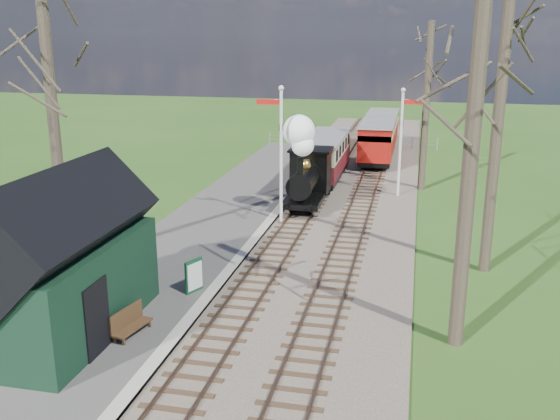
{
  "coord_description": "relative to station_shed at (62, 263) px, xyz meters",
  "views": [
    {
      "loc": [
        5.11,
        -10.5,
        8.42
      ],
      "look_at": [
        -0.04,
        12.77,
        1.6
      ],
      "focal_mm": 40.0,
      "sensor_mm": 36.0,
      "label": 1
    }
  ],
  "objects": [
    {
      "name": "distant_hills",
      "position": [
        5.7,
        60.38,
        -18.47
      ],
      "size": [
        114.4,
        48.0,
        22.02
      ],
      "color": "#385B23",
      "rests_on": "ground"
    },
    {
      "name": "ballast_bed",
      "position": [
        5.6,
        18.0,
        -2.22
      ],
      "size": [
        8.0,
        60.0,
        0.1
      ],
      "primitive_type": "cube",
      "color": "brown",
      "rests_on": "ground"
    },
    {
      "name": "track_near",
      "position": [
        4.3,
        18.0,
        -2.17
      ],
      "size": [
        1.6,
        60.0,
        0.15
      ],
      "color": "brown",
      "rests_on": "ground"
    },
    {
      "name": "track_far",
      "position": [
        6.9,
        18.0,
        -2.17
      ],
      "size": [
        1.6,
        60.0,
        0.15
      ],
      "color": "brown",
      "rests_on": "ground"
    },
    {
      "name": "platform",
      "position": [
        0.8,
        10.0,
        -2.17
      ],
      "size": [
        5.0,
        44.0,
        0.2
      ],
      "primitive_type": "cube",
      "color": "#474442",
      "rests_on": "ground"
    },
    {
      "name": "coping_strip",
      "position": [
        3.1,
        10.0,
        -2.16
      ],
      "size": [
        0.4,
        44.0,
        0.21
      ],
      "primitive_type": "cube",
      "color": "#B2AD9E",
      "rests_on": "ground"
    },
    {
      "name": "station_shed",
      "position": [
        0.0,
        0.0,
        0.0
      ],
      "size": [
        3.25,
        6.3,
        4.78
      ],
      "color": "black",
      "rests_on": "platform"
    },
    {
      "name": "semaphore_near",
      "position": [
        3.53,
        12.0,
        1.35
      ],
      "size": [
        1.22,
        0.24,
        6.22
      ],
      "color": "silver",
      "rests_on": "ground"
    },
    {
      "name": "semaphore_far",
      "position": [
        8.67,
        18.0,
        1.08
      ],
      "size": [
        1.22,
        0.24,
        5.72
      ],
      "color": "silver",
      "rests_on": "ground"
    },
    {
      "name": "bare_trees",
      "position": [
        5.63,
        6.1,
        2.94
      ],
      "size": [
        15.51,
        22.39,
        12.0
      ],
      "color": "#382D23",
      "rests_on": "ground"
    },
    {
      "name": "fence_line",
      "position": [
        4.6,
        32.0,
        -1.72
      ],
      "size": [
        12.6,
        0.08,
        1.0
      ],
      "color": "slate",
      "rests_on": "ground"
    },
    {
      "name": "locomotive",
      "position": [
        4.29,
        14.46,
        -0.12
      ],
      "size": [
        1.87,
        4.35,
        4.66
      ],
      "color": "black",
      "rests_on": "ground"
    },
    {
      "name": "coach",
      "position": [
        4.3,
        20.53,
        -0.7
      ],
      "size": [
        2.18,
        7.46,
        2.29
      ],
      "color": "black",
      "rests_on": "ground"
    },
    {
      "name": "red_carriage_a",
      "position": [
        6.9,
        25.87,
        -0.7
      ],
      "size": [
        2.17,
        5.38,
        2.28
      ],
      "color": "black",
      "rests_on": "ground"
    },
    {
      "name": "red_carriage_b",
      "position": [
        6.9,
        31.37,
        -0.7
      ],
      "size": [
        2.17,
        5.38,
        2.28
      ],
      "color": "black",
      "rests_on": "ground"
    },
    {
      "name": "sign_board",
      "position": [
        2.57,
        3.41,
        -1.52
      ],
      "size": [
        0.38,
        0.72,
        1.1
      ],
      "color": "#0D4021",
      "rests_on": "platform"
    },
    {
      "name": "bench",
      "position": [
        1.82,
        0.17,
        -1.7
      ],
      "size": [
        0.68,
        1.44,
        0.79
      ],
      "color": "#442C18",
      "rests_on": "platform"
    },
    {
      "name": "person",
      "position": [
        1.18,
        0.87,
        -1.33
      ],
      "size": [
        0.42,
        0.58,
        1.47
      ],
      "primitive_type": "imported",
      "rotation": [
        0.0,
        0.0,
        1.43
      ],
      "color": "#1B1E30",
      "rests_on": "platform"
    }
  ]
}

